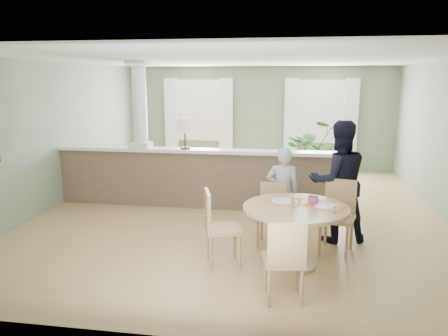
% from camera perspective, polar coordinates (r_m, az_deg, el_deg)
% --- Properties ---
extents(ground, '(8.00, 8.00, 0.00)m').
position_cam_1_polar(ground, '(7.99, 2.05, -5.76)').
color(ground, tan).
rests_on(ground, ground).
extents(room_shell, '(7.02, 8.02, 2.71)m').
position_cam_1_polar(room_shell, '(8.28, 2.48, 7.62)').
color(room_shell, gray).
rests_on(room_shell, ground).
extents(pony_wall, '(5.32, 0.38, 2.70)m').
position_cam_1_polar(pony_wall, '(8.18, -4.61, -0.27)').
color(pony_wall, brown).
rests_on(pony_wall, ground).
extents(sofa, '(2.98, 1.31, 0.85)m').
position_cam_1_polar(sofa, '(9.37, -0.06, -0.46)').
color(sofa, '#916B4F').
rests_on(sofa, ground).
extents(houseplant, '(1.59, 1.46, 1.50)m').
position_cam_1_polar(houseplant, '(10.02, 11.73, 1.98)').
color(houseplant, '#2B5E25').
rests_on(houseplant, ground).
extents(dining_table, '(1.33, 1.33, 0.91)m').
position_cam_1_polar(dining_table, '(5.64, 9.40, -6.57)').
color(dining_table, tan).
rests_on(dining_table, ground).
extents(chair_far_boy, '(0.44, 0.44, 0.89)m').
position_cam_1_polar(chair_far_boy, '(6.41, 6.28, -5.63)').
color(chair_far_boy, tan).
rests_on(chair_far_boy, ground).
extents(chair_far_man, '(0.56, 0.56, 1.00)m').
position_cam_1_polar(chair_far_man, '(6.33, 14.68, -5.61)').
color(chair_far_man, tan).
rests_on(chair_far_man, ground).
extents(chair_near, '(0.50, 0.50, 0.95)m').
position_cam_1_polar(chair_near, '(4.78, 7.94, -11.47)').
color(chair_near, tan).
rests_on(chair_near, ground).
extents(chair_side, '(0.55, 0.55, 0.98)m').
position_cam_1_polar(chair_side, '(5.67, -0.89, -7.37)').
color(chair_side, tan).
rests_on(chair_side, ground).
extents(child_person, '(0.51, 0.34, 1.39)m').
position_cam_1_polar(child_person, '(6.69, 7.68, -3.15)').
color(child_person, '#ABABB0').
rests_on(child_person, ground).
extents(man_person, '(1.01, 0.86, 1.80)m').
position_cam_1_polar(man_person, '(6.63, 14.72, -1.72)').
color(man_person, black).
rests_on(man_person, ground).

